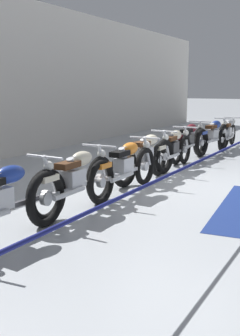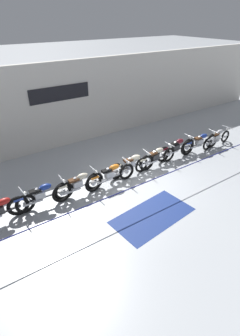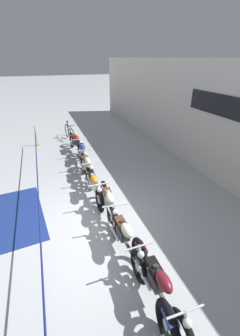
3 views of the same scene
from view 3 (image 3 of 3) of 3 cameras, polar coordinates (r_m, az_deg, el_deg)
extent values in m
plane|color=#B2B7BC|center=(6.59, -8.11, -13.77)|extent=(120.00, 120.00, 0.00)
cube|color=black|center=(8.63, 23.85, 14.44)|extent=(3.03, 0.04, 0.70)
torus|color=black|center=(10.47, -9.87, 4.36)|extent=(0.75, 0.19, 0.74)
torus|color=black|center=(12.01, -12.10, 7.05)|extent=(0.75, 0.19, 0.74)
cylinder|color=silver|center=(10.47, -9.87, 4.36)|extent=(0.18, 0.10, 0.17)
cylinder|color=silver|center=(12.01, -12.10, 7.05)|extent=(0.18, 0.10, 0.17)
cylinder|color=silver|center=(10.28, -9.85, 5.66)|extent=(0.31, 0.08, 0.59)
cube|color=#2D2D30|center=(11.23, -11.19, 6.64)|extent=(0.38, 0.25, 0.26)
cylinder|color=#2D2D30|center=(11.12, -11.23, 7.55)|extent=(0.19, 0.13, 0.24)
cylinder|color=#2D2D30|center=(11.20, -11.34, 7.67)|extent=(0.19, 0.13, 0.24)
cylinder|color=silver|center=(11.52, -12.19, 6.32)|extent=(0.70, 0.13, 0.07)
cube|color=black|center=(11.23, -11.07, 5.89)|extent=(1.35, 0.18, 0.06)
ellipsoid|color=#B21E19|center=(10.93, -11.00, 7.57)|extent=(0.48, 0.26, 0.22)
cube|color=#4C2D19|center=(11.28, -11.46, 7.89)|extent=(0.42, 0.24, 0.09)
cube|color=#B21E19|center=(11.88, -12.16, 8.18)|extent=(0.33, 0.19, 0.08)
cylinder|color=silver|center=(10.30, -10.13, 7.24)|extent=(0.09, 0.62, 0.04)
sphere|color=silver|center=(10.27, -9.95, 6.37)|extent=(0.14, 0.14, 0.14)
torus|color=black|center=(9.18, -8.67, 1.32)|extent=(0.77, 0.17, 0.77)
torus|color=black|center=(10.69, -10.10, 4.89)|extent=(0.77, 0.17, 0.77)
cylinder|color=silver|center=(9.18, -8.67, 1.32)|extent=(0.18, 0.09, 0.18)
cylinder|color=silver|center=(10.69, -10.10, 4.89)|extent=(0.18, 0.09, 0.18)
cylinder|color=silver|center=(8.98, -8.70, 2.72)|extent=(0.31, 0.07, 0.59)
cube|color=silver|center=(9.92, -9.55, 4.20)|extent=(0.37, 0.24, 0.26)
cylinder|color=silver|center=(9.80, -9.60, 5.19)|extent=(0.18, 0.12, 0.24)
cylinder|color=silver|center=(9.88, -9.67, 5.36)|extent=(0.18, 0.12, 0.24)
cylinder|color=silver|center=(10.23, -10.51, 3.97)|extent=(0.70, 0.10, 0.07)
cube|color=#47474C|center=(9.92, -9.44, 3.35)|extent=(1.32, 0.12, 0.06)
ellipsoid|color=navy|center=(9.61, -9.46, 5.14)|extent=(0.47, 0.24, 0.22)
cube|color=black|center=(9.96, -9.75, 5.64)|extent=(0.41, 0.22, 0.09)
cube|color=navy|center=(10.55, -10.17, 6.16)|extent=(0.33, 0.17, 0.08)
cylinder|color=silver|center=(8.98, -8.93, 4.55)|extent=(0.06, 0.62, 0.04)
sphere|color=silver|center=(8.96, -8.78, 3.54)|extent=(0.14, 0.14, 0.14)
torus|color=black|center=(8.04, -7.19, -2.41)|extent=(0.76, 0.12, 0.76)
torus|color=black|center=(9.27, -9.27, 1.51)|extent=(0.76, 0.12, 0.76)
cylinder|color=silver|center=(8.04, -7.19, -2.41)|extent=(0.18, 0.08, 0.18)
cylinder|color=silver|center=(9.27, -9.27, 1.51)|extent=(0.18, 0.08, 0.18)
cylinder|color=silver|center=(7.83, -7.15, -0.89)|extent=(0.30, 0.06, 0.59)
cube|color=silver|center=(8.62, -8.45, 0.78)|extent=(0.36, 0.23, 0.26)
cylinder|color=silver|center=(8.50, -8.47, 1.88)|extent=(0.18, 0.11, 0.24)
cylinder|color=silver|center=(8.57, -8.60, 2.10)|extent=(0.18, 0.11, 0.24)
cylinder|color=silver|center=(8.92, -9.69, 0.61)|extent=(0.70, 0.08, 0.07)
cube|color=#ADAFB5|center=(8.64, -8.31, -0.19)|extent=(1.12, 0.08, 0.06)
ellipsoid|color=beige|center=(8.31, -8.21, 1.76)|extent=(0.46, 0.23, 0.22)
cube|color=#4C2D19|center=(8.65, -8.73, 2.44)|extent=(0.40, 0.21, 0.09)
cube|color=beige|center=(9.11, -9.33, 2.96)|extent=(0.32, 0.16, 0.08)
cylinder|color=silver|center=(7.81, -7.45, 1.20)|extent=(0.05, 0.62, 0.04)
sphere|color=silver|center=(7.80, -7.25, 0.04)|extent=(0.14, 0.14, 0.14)
torus|color=black|center=(6.81, -5.19, -8.27)|extent=(0.73, 0.11, 0.73)
torus|color=black|center=(8.13, -8.01, -2.25)|extent=(0.73, 0.11, 0.73)
cylinder|color=silver|center=(6.81, -5.19, -8.27)|extent=(0.17, 0.08, 0.17)
cylinder|color=silver|center=(8.13, -8.01, -2.25)|extent=(0.17, 0.08, 0.17)
cylinder|color=silver|center=(6.58, -5.09, -6.66)|extent=(0.30, 0.06, 0.59)
cube|color=silver|center=(7.42, -6.88, -3.75)|extent=(0.36, 0.22, 0.26)
cylinder|color=silver|center=(7.28, -6.89, -2.54)|extent=(0.18, 0.11, 0.24)
cylinder|color=silver|center=(7.35, -7.04, -2.25)|extent=(0.18, 0.11, 0.24)
cylinder|color=silver|center=(7.72, -8.35, -3.75)|extent=(0.70, 0.07, 0.07)
cube|color=#ADAFB5|center=(7.44, -6.74, -4.86)|extent=(1.26, 0.06, 0.06)
ellipsoid|color=orange|center=(7.09, -6.57, -2.81)|extent=(0.46, 0.22, 0.22)
cube|color=black|center=(7.42, -7.20, -1.80)|extent=(0.40, 0.20, 0.09)
cube|color=orange|center=(7.96, -8.05, -0.74)|extent=(0.32, 0.16, 0.08)
cylinder|color=silver|center=(6.53, -5.43, -4.20)|extent=(0.04, 0.62, 0.04)
sphere|color=silver|center=(6.53, -5.20, -5.59)|extent=(0.14, 0.14, 0.14)
torus|color=black|center=(5.94, -1.29, -13.95)|extent=(0.77, 0.21, 0.76)
torus|color=black|center=(7.14, -4.02, -6.26)|extent=(0.77, 0.21, 0.76)
cylinder|color=silver|center=(5.94, -1.29, -13.95)|extent=(0.18, 0.10, 0.17)
cylinder|color=silver|center=(7.14, -4.02, -6.26)|extent=(0.18, 0.10, 0.17)
cylinder|color=silver|center=(5.69, -1.11, -12.34)|extent=(0.31, 0.08, 0.59)
cube|color=silver|center=(6.47, -2.92, -8.35)|extent=(0.38, 0.25, 0.26)
cylinder|color=silver|center=(6.32, -2.88, -7.07)|extent=(0.19, 0.13, 0.24)
cylinder|color=silver|center=(6.39, -3.03, -6.67)|extent=(0.19, 0.13, 0.24)
cylinder|color=silver|center=(6.77, -4.57, -8.08)|extent=(0.70, 0.14, 0.07)
cube|color=black|center=(6.51, -2.80, -9.61)|extent=(1.21, 0.18, 0.06)
ellipsoid|color=beige|center=(6.14, -2.54, -7.54)|extent=(0.48, 0.26, 0.22)
cube|color=#4C2D19|center=(6.45, -3.19, -6.11)|extent=(0.42, 0.24, 0.09)
cube|color=beige|center=(6.96, -4.02, -4.64)|extent=(0.33, 0.19, 0.08)
cylinder|color=silver|center=(5.61, -1.39, -9.53)|extent=(0.10, 0.62, 0.04)
sphere|color=silver|center=(5.63, -1.19, -11.15)|extent=(0.14, 0.14, 0.14)
torus|color=black|center=(5.05, 4.79, -23.71)|extent=(0.70, 0.12, 0.70)
torus|color=black|center=(6.15, -2.02, -12.62)|extent=(0.70, 0.12, 0.70)
cylinder|color=silver|center=(5.05, 4.79, -23.71)|extent=(0.17, 0.08, 0.17)
cylinder|color=silver|center=(6.15, -2.02, -12.62)|extent=(0.17, 0.08, 0.17)
cylinder|color=silver|center=(4.79, 5.42, -22.29)|extent=(0.30, 0.06, 0.59)
cube|color=#2D2D30|center=(5.49, 0.75, -16.11)|extent=(0.37, 0.23, 0.26)
cylinder|color=#2D2D30|center=(5.33, 0.93, -14.80)|extent=(0.18, 0.11, 0.24)
cylinder|color=#2D2D30|center=(5.39, 0.60, -14.26)|extent=(0.18, 0.11, 0.24)
cylinder|color=silver|center=(5.76, -1.75, -15.59)|extent=(0.70, 0.09, 0.07)
cube|color=#47474C|center=(5.56, 0.94, -17.50)|extent=(1.33, 0.10, 0.06)
ellipsoid|color=beige|center=(5.16, 1.75, -15.58)|extent=(0.47, 0.23, 0.22)
cube|color=#4C2D19|center=(5.44, 0.24, -13.54)|extent=(0.41, 0.21, 0.09)
cube|color=beige|center=(5.96, -1.90, -11.00)|extent=(0.32, 0.17, 0.08)
cylinder|color=silver|center=(4.66, 4.94, -19.18)|extent=(0.05, 0.62, 0.04)
sphere|color=silver|center=(4.71, 5.32, -21.02)|extent=(0.14, 0.14, 0.14)
torus|color=black|center=(4.40, 15.40, -35.68)|extent=(0.77, 0.13, 0.77)
torus|color=black|center=(5.20, 5.03, -21.20)|extent=(0.77, 0.13, 0.77)
cylinder|color=silver|center=(4.40, 15.40, -35.68)|extent=(0.18, 0.08, 0.18)
cylinder|color=silver|center=(5.20, 5.03, -21.20)|extent=(0.18, 0.08, 0.18)
cylinder|color=silver|center=(4.12, 16.78, -34.75)|extent=(0.30, 0.06, 0.59)
cube|color=#2D2D30|center=(4.65, 9.27, -26.31)|extent=(0.36, 0.23, 0.26)
cylinder|color=#2D2D30|center=(4.47, 9.74, -25.13)|extent=(0.18, 0.11, 0.24)
cylinder|color=#2D2D30|center=(4.51, 9.21, -24.39)|extent=(0.18, 0.11, 0.24)
cylinder|color=silver|center=(4.87, 5.76, -25.25)|extent=(0.70, 0.08, 0.07)
cube|color=#47474C|center=(4.73, 9.45, -27.79)|extent=(1.31, 0.08, 0.06)
ellipsoid|color=maroon|center=(4.32, 11.09, -26.41)|extent=(0.46, 0.23, 0.22)
cube|color=black|center=(4.55, 8.68, -23.43)|extent=(0.40, 0.21, 0.09)
cube|color=maroon|center=(4.97, 5.40, -19.43)|extent=(0.32, 0.16, 0.08)
cylinder|color=silver|center=(3.94, 16.32, -31.62)|extent=(0.04, 0.62, 0.04)
sphere|color=silver|center=(4.03, 16.77, -33.53)|extent=(0.14, 0.14, 0.14)
torus|color=black|center=(4.44, 11.91, -34.30)|extent=(0.77, 0.20, 0.76)
cylinder|color=silver|center=(4.44, 11.91, -34.30)|extent=(0.18, 0.09, 0.18)
cube|color=navy|center=(4.19, 12.66, -33.03)|extent=(0.33, 0.19, 0.08)
torus|color=black|center=(12.76, -12.05, 8.18)|extent=(0.74, 0.16, 0.74)
torus|color=black|center=(13.70, -13.35, 9.30)|extent=(0.74, 0.16, 0.74)
cylinder|color=black|center=(13.12, -12.75, 9.62)|extent=(0.60, 0.13, 0.43)
cylinder|color=black|center=(13.12, -12.90, 10.51)|extent=(0.55, 0.12, 0.04)
cylinder|color=black|center=(13.33, -13.10, 10.20)|extent=(0.15, 0.06, 0.55)
cube|color=black|center=(13.30, -13.27, 11.40)|extent=(0.19, 0.11, 0.05)
cylinder|color=black|center=(13.52, -13.10, 9.09)|extent=(0.46, 0.10, 0.03)
cylinder|color=black|center=(12.67, -12.35, 10.49)|extent=(0.10, 0.48, 0.03)
cylinder|color=black|center=(13.33, -12.78, 8.52)|extent=(0.13, 0.07, 0.12)
cylinder|color=gold|center=(12.76, -20.17, 5.42)|extent=(0.28, 0.28, 0.03)
cylinder|color=gold|center=(12.61, -20.51, 7.49)|extent=(0.05, 0.05, 0.95)
sphere|color=gold|center=(12.47, -20.88, 9.72)|extent=(0.08, 0.08, 0.08)
cylinder|color=navy|center=(6.01, -19.91, -9.19)|extent=(13.54, 0.04, 0.04)
cube|color=navy|center=(7.47, -24.99, -10.89)|extent=(3.03, 1.79, 0.01)
camera|label=1|loc=(12.99, -29.51, 12.55)|focal=45.00mm
camera|label=2|loc=(12.75, -55.77, 24.62)|focal=28.00mm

